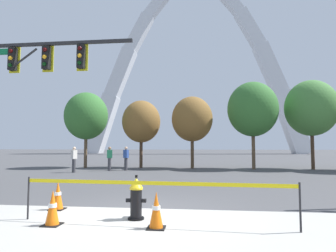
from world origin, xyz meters
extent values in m
plane|color=#474749|center=(0.00, 0.00, 0.00)|extent=(240.00, 240.00, 0.00)
cylinder|color=black|center=(-0.11, -0.78, 0.03)|extent=(0.36, 0.36, 0.05)
cylinder|color=black|center=(-0.11, -0.78, 0.36)|extent=(0.26, 0.26, 0.62)
cylinder|color=gold|center=(-0.11, -0.78, 0.69)|extent=(0.30, 0.30, 0.04)
cone|color=gold|center=(-0.11, -0.78, 0.82)|extent=(0.30, 0.30, 0.22)
cylinder|color=black|center=(-0.11, -0.78, 0.96)|extent=(0.06, 0.06, 0.06)
cylinder|color=black|center=(-0.29, -0.78, 0.42)|extent=(0.10, 0.09, 0.09)
cylinder|color=black|center=(0.07, -0.78, 0.42)|extent=(0.10, 0.09, 0.09)
cylinder|color=black|center=(-0.11, -0.58, 0.33)|extent=(0.13, 0.14, 0.13)
cylinder|color=black|center=(-0.11, -0.50, 0.33)|extent=(0.15, 0.03, 0.15)
cylinder|color=#232326|center=(-2.52, -1.06, 0.48)|extent=(0.04, 0.04, 0.95)
cylinder|color=#232326|center=(3.23, -1.39, 0.48)|extent=(0.04, 0.04, 0.95)
cube|color=yellow|center=(0.35, -1.23, 0.87)|extent=(5.74, 0.34, 0.08)
cube|color=black|center=(0.45, -1.44, 0.01)|extent=(0.36, 0.36, 0.03)
cone|color=orange|center=(0.45, -1.44, 0.38)|extent=(0.28, 0.28, 0.70)
cylinder|color=white|center=(0.45, -1.44, 0.42)|extent=(0.17, 0.17, 0.08)
cube|color=black|center=(-1.72, -1.45, 0.01)|extent=(0.36, 0.36, 0.03)
cone|color=orange|center=(-1.72, -1.45, 0.38)|extent=(0.28, 0.28, 0.70)
cylinder|color=white|center=(-1.72, -1.45, 0.42)|extent=(0.17, 0.17, 0.08)
cube|color=black|center=(-2.34, -0.05, 0.01)|extent=(0.36, 0.36, 0.03)
cone|color=orange|center=(-2.34, -0.05, 0.38)|extent=(0.28, 0.28, 0.70)
cylinder|color=white|center=(-2.34, -0.05, 0.42)|extent=(0.17, 0.17, 0.08)
cube|color=#232326|center=(-4.26, 3.08, 5.60)|extent=(6.20, 0.12, 0.12)
cylinder|color=#232326|center=(-5.50, 3.08, 5.05)|extent=(1.11, 0.08, 0.81)
cube|color=black|center=(-5.96, 3.08, 5.05)|extent=(0.26, 0.24, 0.90)
cube|color=gold|center=(-5.96, 3.22, 5.05)|extent=(0.44, 0.03, 1.04)
sphere|color=#360606|center=(-5.96, 2.95, 5.33)|extent=(0.16, 0.16, 0.16)
sphere|color=orange|center=(-5.96, 2.95, 5.05)|extent=(0.16, 0.16, 0.16)
sphere|color=black|center=(-5.96, 2.95, 4.77)|extent=(0.16, 0.16, 0.16)
cube|color=black|center=(-4.56, 3.08, 5.05)|extent=(0.26, 0.24, 0.90)
cube|color=gold|center=(-4.56, 3.22, 5.05)|extent=(0.44, 0.03, 1.04)
sphere|color=#360606|center=(-4.56, 2.95, 5.33)|extent=(0.16, 0.16, 0.16)
sphere|color=orange|center=(-4.56, 2.95, 5.05)|extent=(0.16, 0.16, 0.16)
sphere|color=black|center=(-4.56, 2.95, 4.77)|extent=(0.16, 0.16, 0.16)
cube|color=black|center=(-3.16, 3.08, 5.05)|extent=(0.26, 0.24, 0.90)
cube|color=gold|center=(-3.16, 3.22, 5.05)|extent=(0.44, 0.03, 1.04)
sphere|color=#360606|center=(-3.16, 2.95, 5.33)|extent=(0.16, 0.16, 0.16)
sphere|color=orange|center=(-3.16, 2.95, 5.05)|extent=(0.16, 0.16, 0.16)
sphere|color=black|center=(-3.16, 2.95, 4.77)|extent=(0.16, 0.16, 0.16)
cube|color=silver|center=(-20.14, 54.06, 6.34)|extent=(7.21, 3.31, 13.78)
cube|color=silver|center=(-16.11, 54.06, 17.76)|extent=(6.81, 2.96, 11.33)
cube|color=silver|center=(-12.08, 54.06, 26.64)|extent=(6.38, 2.61, 8.92)
cube|color=silver|center=(-8.06, 54.06, 32.98)|extent=(5.86, 2.26, 6.56)
cube|color=silver|center=(8.06, 54.06, 32.98)|extent=(5.86, 2.26, 6.56)
cube|color=silver|center=(12.08, 54.06, 26.64)|extent=(6.38, 2.61, 8.92)
cube|color=silver|center=(16.11, 54.06, 17.76)|extent=(6.81, 2.96, 11.33)
cube|color=silver|center=(20.14, 54.06, 6.34)|extent=(7.21, 3.31, 13.78)
cylinder|color=brown|center=(-7.30, 13.74, 1.23)|extent=(0.24, 0.24, 2.46)
ellipsoid|color=#336B2D|center=(-7.30, 13.74, 3.93)|extent=(3.27, 3.27, 3.60)
cylinder|color=#473323|center=(-3.13, 14.27, 1.10)|extent=(0.24, 0.24, 2.19)
ellipsoid|color=brown|center=(-3.13, 14.27, 3.51)|extent=(2.92, 2.92, 3.22)
cylinder|color=brown|center=(0.76, 14.01, 1.14)|extent=(0.24, 0.24, 2.27)
ellipsoid|color=brown|center=(0.76, 14.01, 3.64)|extent=(3.03, 3.03, 3.34)
cylinder|color=brown|center=(5.09, 13.70, 1.33)|extent=(0.24, 0.24, 2.67)
ellipsoid|color=#336B2D|center=(5.09, 13.70, 4.27)|extent=(3.56, 3.56, 3.91)
cylinder|color=#473323|center=(9.21, 14.03, 1.35)|extent=(0.24, 0.24, 2.71)
ellipsoid|color=#427A38|center=(9.21, 14.03, 4.33)|extent=(3.61, 3.61, 3.97)
cylinder|color=#38383D|center=(-4.65, 11.34, 0.42)|extent=(0.22, 0.22, 0.84)
cube|color=#23754C|center=(-4.65, 11.34, 1.11)|extent=(0.39, 0.31, 0.54)
sphere|color=#936B4C|center=(-4.65, 11.34, 1.49)|extent=(0.20, 0.20, 0.20)
cylinder|color=#38383D|center=(-6.44, 9.87, 0.42)|extent=(0.22, 0.22, 0.84)
cube|color=beige|center=(-6.44, 9.87, 1.11)|extent=(0.30, 0.39, 0.54)
sphere|color=beige|center=(-6.44, 9.87, 1.49)|extent=(0.20, 0.20, 0.20)
cylinder|color=#38383D|center=(-3.64, 11.74, 0.42)|extent=(0.22, 0.22, 0.84)
cube|color=#2D4C99|center=(-3.64, 11.74, 1.11)|extent=(0.39, 0.35, 0.54)
sphere|color=tan|center=(-3.64, 11.74, 1.49)|extent=(0.20, 0.20, 0.20)
camera|label=1|loc=(1.34, -7.20, 1.65)|focal=30.64mm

